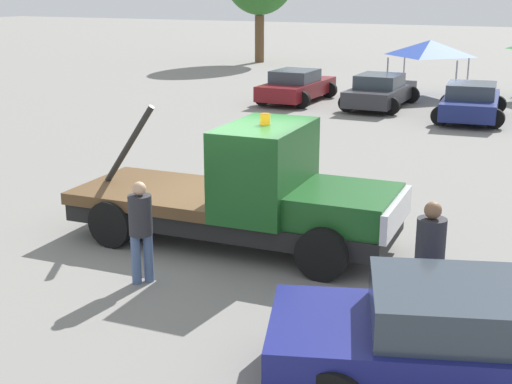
{
  "coord_description": "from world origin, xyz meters",
  "views": [
    {
      "loc": [
        5.85,
        -11.25,
        4.65
      ],
      "look_at": [
        0.5,
        0.0,
        1.05
      ],
      "focal_mm": 50.0,
      "sensor_mm": 36.0,
      "label": 1
    }
  ],
  "objects_px": {
    "tow_truck": "(251,195)",
    "canopy_tent_blue": "(430,48)",
    "foreground_car": "(476,341)",
    "person_at_hood": "(141,225)",
    "parked_car_maroon": "(297,86)",
    "parked_car_navy": "(471,102)",
    "person_near_truck": "(430,255)",
    "parked_car_charcoal": "(380,91)"
  },
  "relations": [
    {
      "from": "tow_truck",
      "to": "canopy_tent_blue",
      "type": "distance_m",
      "value": 20.44
    },
    {
      "from": "foreground_car",
      "to": "tow_truck",
      "type": "bearing_deg",
      "value": 125.13
    },
    {
      "from": "foreground_car",
      "to": "person_at_hood",
      "type": "distance_m",
      "value": 5.5
    },
    {
      "from": "parked_car_maroon",
      "to": "parked_car_navy",
      "type": "xyz_separation_m",
      "value": [
        7.27,
        -1.15,
        0.0
      ]
    },
    {
      "from": "tow_truck",
      "to": "parked_car_navy",
      "type": "xyz_separation_m",
      "value": [
        1.48,
        15.19,
        -0.32
      ]
    },
    {
      "from": "foreground_car",
      "to": "parked_car_maroon",
      "type": "bearing_deg",
      "value": 99.19
    },
    {
      "from": "person_near_truck",
      "to": "foreground_car",
      "type": "bearing_deg",
      "value": 76.0
    },
    {
      "from": "person_at_hood",
      "to": "tow_truck",
      "type": "bearing_deg",
      "value": 108.8
    },
    {
      "from": "tow_truck",
      "to": "parked_car_charcoal",
      "type": "relative_size",
      "value": 1.36
    },
    {
      "from": "foreground_car",
      "to": "parked_car_maroon",
      "type": "distance_m",
      "value": 22.25
    },
    {
      "from": "parked_car_maroon",
      "to": "person_near_truck",
      "type": "bearing_deg",
      "value": -152.48
    },
    {
      "from": "person_near_truck",
      "to": "canopy_tent_blue",
      "type": "bearing_deg",
      "value": -122.99
    },
    {
      "from": "parked_car_navy",
      "to": "canopy_tent_blue",
      "type": "height_order",
      "value": "canopy_tent_blue"
    },
    {
      "from": "foreground_car",
      "to": "parked_car_maroon",
      "type": "height_order",
      "value": "same"
    },
    {
      "from": "parked_car_navy",
      "to": "canopy_tent_blue",
      "type": "xyz_separation_m",
      "value": [
        -2.68,
        5.19,
        1.42
      ]
    },
    {
      "from": "parked_car_maroon",
      "to": "canopy_tent_blue",
      "type": "relative_size",
      "value": 1.56
    },
    {
      "from": "parked_car_charcoal",
      "to": "canopy_tent_blue",
      "type": "relative_size",
      "value": 1.55
    },
    {
      "from": "foreground_car",
      "to": "person_near_truck",
      "type": "xyz_separation_m",
      "value": [
        -0.89,
        1.46,
        0.41
      ]
    },
    {
      "from": "person_near_truck",
      "to": "parked_car_navy",
      "type": "relative_size",
      "value": 0.38
    },
    {
      "from": "parked_car_maroon",
      "to": "parked_car_navy",
      "type": "distance_m",
      "value": 7.36
    },
    {
      "from": "parked_car_charcoal",
      "to": "parked_car_navy",
      "type": "xyz_separation_m",
      "value": [
        3.69,
        -1.18,
        0.0
      ]
    },
    {
      "from": "person_near_truck",
      "to": "canopy_tent_blue",
      "type": "relative_size",
      "value": 0.62
    },
    {
      "from": "person_near_truck",
      "to": "parked_car_maroon",
      "type": "xyz_separation_m",
      "value": [
        -9.47,
        18.22,
        -0.42
      ]
    },
    {
      "from": "tow_truck",
      "to": "parked_car_maroon",
      "type": "height_order",
      "value": "tow_truck"
    },
    {
      "from": "person_at_hood",
      "to": "person_near_truck",
      "type": "bearing_deg",
      "value": 43.97
    },
    {
      "from": "person_near_truck",
      "to": "parked_car_charcoal",
      "type": "xyz_separation_m",
      "value": [
        -5.89,
        18.25,
        -0.42
      ]
    },
    {
      "from": "person_near_truck",
      "to": "parked_car_navy",
      "type": "distance_m",
      "value": 17.22
    },
    {
      "from": "parked_car_maroon",
      "to": "canopy_tent_blue",
      "type": "xyz_separation_m",
      "value": [
        4.59,
        4.04,
        1.43
      ]
    },
    {
      "from": "person_near_truck",
      "to": "person_at_hood",
      "type": "bearing_deg",
      "value": -39.82
    },
    {
      "from": "person_near_truck",
      "to": "parked_car_navy",
      "type": "height_order",
      "value": "person_near_truck"
    },
    {
      "from": "parked_car_charcoal",
      "to": "parked_car_navy",
      "type": "bearing_deg",
      "value": -107.66
    },
    {
      "from": "tow_truck",
      "to": "person_near_truck",
      "type": "height_order",
      "value": "tow_truck"
    },
    {
      "from": "foreground_car",
      "to": "parked_car_charcoal",
      "type": "relative_size",
      "value": 1.16
    },
    {
      "from": "tow_truck",
      "to": "parked_car_charcoal",
      "type": "distance_m",
      "value": 16.51
    },
    {
      "from": "person_at_hood",
      "to": "canopy_tent_blue",
      "type": "distance_m",
      "value": 22.73
    },
    {
      "from": "person_at_hood",
      "to": "canopy_tent_blue",
      "type": "xyz_separation_m",
      "value": [
        -0.37,
        22.7,
        1.09
      ]
    },
    {
      "from": "person_at_hood",
      "to": "canopy_tent_blue",
      "type": "relative_size",
      "value": 0.57
    },
    {
      "from": "person_near_truck",
      "to": "canopy_tent_blue",
      "type": "distance_m",
      "value": 22.82
    },
    {
      "from": "person_at_hood",
      "to": "parked_car_charcoal",
      "type": "distance_m",
      "value": 18.74
    },
    {
      "from": "foreground_car",
      "to": "parked_car_navy",
      "type": "bearing_deg",
      "value": 80.9
    },
    {
      "from": "tow_truck",
      "to": "person_near_truck",
      "type": "relative_size",
      "value": 3.39
    },
    {
      "from": "person_near_truck",
      "to": "person_at_hood",
      "type": "height_order",
      "value": "person_near_truck"
    }
  ]
}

